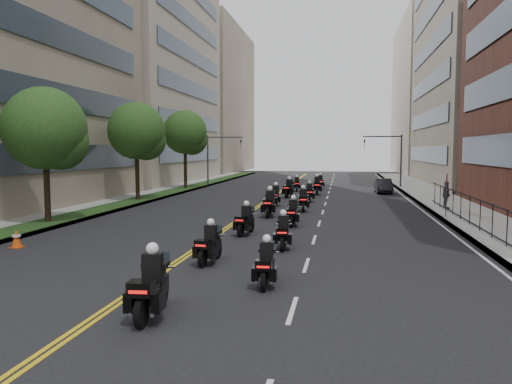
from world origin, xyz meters
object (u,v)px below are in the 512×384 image
motorcycle_4 (246,221)px  motorcycle_10 (289,189)px  motorcycle_3 (283,233)px  motorcycle_7 (303,201)px  motorcycle_13 (320,183)px  motorcycle_2 (210,246)px  motorcycle_6 (270,205)px  motorcycle_9 (310,193)px  motorcycle_11 (317,186)px  motorcycle_12 (297,185)px  motorcycle_8 (276,196)px  motorcycle_5 (293,214)px  traffic_cone (16,239)px  motorcycle_0 (151,288)px  parked_sedan (383,186)px  pedestrian_c (446,195)px  motorcycle_1 (266,266)px

motorcycle_4 → motorcycle_10: size_ratio=0.90×
motorcycle_3 → motorcycle_7: motorcycle_7 is taller
motorcycle_13 → motorcycle_2: bearing=-99.9°
motorcycle_6 → motorcycle_9: size_ratio=1.13×
motorcycle_11 → motorcycle_12: size_ratio=1.18×
motorcycle_8 → motorcycle_12: size_ratio=1.07×
motorcycle_5 → traffic_cone: motorcycle_5 is taller
motorcycle_8 → motorcycle_13: bearing=77.9°
motorcycle_6 → motorcycle_7: (1.80, 2.95, -0.05)m
motorcycle_9 → motorcycle_13: (0.29, 12.74, -0.00)m
motorcycle_0 → parked_sedan: 37.19m
motorcycle_3 → parked_sedan: bearing=73.5°
motorcycle_10 → pedestrian_c: pedestrian_c is taller
motorcycle_2 → motorcycle_11: motorcycle_11 is taller
motorcycle_5 → motorcycle_10: 15.57m
motorcycle_12 → motorcycle_13: (2.13, 3.15, 0.02)m
motorcycle_8 → traffic_cone: (-8.58, -17.14, -0.29)m
motorcycle_5 → parked_sedan: size_ratio=0.55×
motorcycle_2 → parked_sedan: (8.46, 30.41, 0.04)m
motorcycle_7 → motorcycle_12: (-1.81, 15.60, -0.05)m
motorcycle_4 → traffic_cone: 9.97m
motorcycle_3 → motorcycle_13: motorcycle_13 is taller
motorcycle_12 → motorcycle_11: bearing=-62.8°
motorcycle_1 → motorcycle_6: (-2.10, 15.19, 0.13)m
parked_sedan → motorcycle_13: bearing=145.8°
motorcycle_7 → motorcycle_8: (-2.22, 2.92, -0.01)m
motorcycle_2 → motorcycle_7: bearing=87.7°
motorcycle_0 → motorcycle_6: bearing=84.6°
motorcycle_8 → motorcycle_1: bearing=-86.2°
motorcycle_9 → motorcycle_5: bearing=-95.5°
motorcycle_13 → motorcycle_6: bearing=-101.3°
motorcycle_8 → motorcycle_9: 3.82m
motorcycle_10 → motorcycle_12: (0.09, 6.53, -0.08)m
motorcycle_4 → motorcycle_6: bearing=96.1°
traffic_cone → motorcycle_5: bearing=36.1°
motorcycle_1 → motorcycle_13: size_ratio=0.93×
motorcycle_0 → motorcycle_6: motorcycle_6 is taller
motorcycle_0 → motorcycle_11: motorcycle_11 is taller
motorcycle_4 → motorcycle_9: 15.64m
motorcycle_7 → motorcycle_13: motorcycle_7 is taller
motorcycle_5 → motorcycle_13: bearing=89.6°
motorcycle_6 → motorcycle_12: bearing=89.2°
motorcycle_3 → motorcycle_11: motorcycle_11 is taller
motorcycle_0 → motorcycle_12: 37.00m
motorcycle_3 → motorcycle_5: (-0.19, 6.10, 0.02)m
motorcycle_11 → motorcycle_1: bearing=-91.5°
motorcycle_5 → motorcycle_10: bearing=97.2°
motorcycle_2 → pedestrian_c: size_ratio=1.18×
motorcycle_6 → motorcycle_11: 15.34m
motorcycle_10 → parked_sedan: motorcycle_10 is taller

